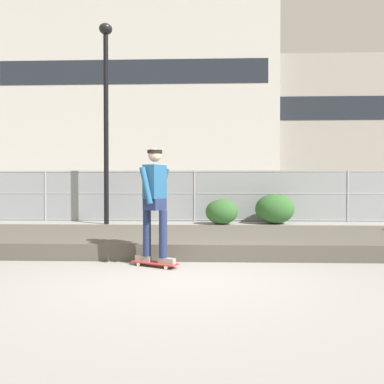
# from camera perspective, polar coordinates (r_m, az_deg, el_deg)

# --- Properties ---
(ground_plane) EXTENTS (120.00, 120.00, 0.00)m
(ground_plane) POSITION_cam_1_polar(r_m,az_deg,el_deg) (5.33, -2.17, -13.17)
(ground_plane) COLOR gray
(gravel_berm) EXTENTS (11.83, 3.15, 0.30)m
(gravel_berm) POSITION_cam_1_polar(r_m,az_deg,el_deg) (7.87, -0.78, -7.45)
(gravel_berm) COLOR #4C473F
(gravel_berm) RESTS_ON ground_plane
(skateboard) EXTENTS (0.81, 0.52, 0.07)m
(skateboard) POSITION_cam_1_polar(r_m,az_deg,el_deg) (6.02, -5.79, -10.98)
(skateboard) COLOR #B22D2D
(skateboard) RESTS_ON ground_plane
(skater) EXTENTS (0.69, 0.62, 1.83)m
(skater) POSITION_cam_1_polar(r_m,az_deg,el_deg) (5.89, -5.81, -0.84)
(skater) COLOR gray
(skater) RESTS_ON skateboard
(chain_fence) EXTENTS (21.98, 0.06, 1.85)m
(chain_fence) POSITION_cam_1_polar(r_m,az_deg,el_deg) (13.23, 0.35, -0.60)
(chain_fence) COLOR gray
(chain_fence) RESTS_ON ground_plane
(street_lamp) EXTENTS (0.44, 0.44, 6.74)m
(street_lamp) POSITION_cam_1_polar(r_m,az_deg,el_deg) (12.99, -13.27, 13.85)
(street_lamp) COLOR black
(street_lamp) RESTS_ON ground_plane
(parked_car_near) EXTENTS (4.55, 2.27, 1.66)m
(parked_car_near) POSITION_cam_1_polar(r_m,az_deg,el_deg) (17.25, -13.40, -0.57)
(parked_car_near) COLOR navy
(parked_car_near) RESTS_ON ground_plane
(parked_car_mid) EXTENTS (4.53, 2.20, 1.66)m
(parked_car_mid) POSITION_cam_1_polar(r_m,az_deg,el_deg) (16.58, 7.03, -0.61)
(parked_car_mid) COLOR maroon
(parked_car_mid) RESTS_ON ground_plane
(library_building) EXTENTS (30.19, 14.95, 20.97)m
(library_building) POSITION_cam_1_polar(r_m,az_deg,el_deg) (46.49, -7.44, 12.40)
(library_building) COLOR #B2AFA8
(library_building) RESTS_ON ground_plane
(office_block) EXTENTS (25.16, 10.74, 15.33)m
(office_block) POSITION_cam_1_polar(r_m,az_deg,el_deg) (48.95, 25.21, 8.39)
(office_block) COLOR gray
(office_block) RESTS_ON ground_plane
(shrub_left) EXTENTS (1.09, 0.89, 0.84)m
(shrub_left) POSITION_cam_1_polar(r_m,az_deg,el_deg) (12.34, 4.66, -3.10)
(shrub_left) COLOR #2D5B28
(shrub_left) RESTS_ON ground_plane
(shrub_center) EXTENTS (1.32, 1.08, 1.02)m
(shrub_center) POSITION_cam_1_polar(r_m,az_deg,el_deg) (12.74, 12.78, -2.59)
(shrub_center) COLOR #2D5B28
(shrub_center) RESTS_ON ground_plane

